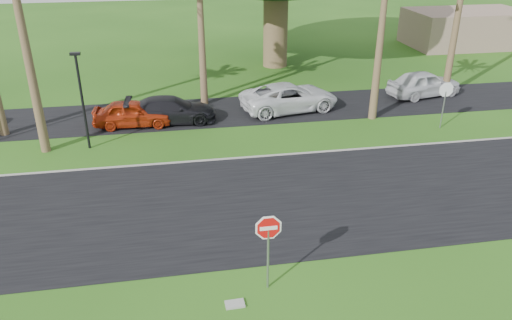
{
  "coord_description": "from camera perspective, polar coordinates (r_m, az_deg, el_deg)",
  "views": [
    {
      "loc": [
        -1.89,
        -14.57,
        9.83
      ],
      "look_at": [
        1.03,
        2.04,
        1.8
      ],
      "focal_mm": 35.0,
      "sensor_mm": 36.0,
      "label": 1
    }
  ],
  "objects": [
    {
      "name": "car_minivan",
      "position": [
        28.87,
        3.86,
        7.14
      ],
      "size": [
        6.01,
        3.58,
        1.56
      ],
      "primitive_type": "imported",
      "rotation": [
        0.0,
        0.0,
        1.76
      ],
      "color": "silver",
      "rests_on": "ground"
    },
    {
      "name": "stop_sign_near",
      "position": [
        14.3,
        1.41,
        -8.84
      ],
      "size": [
        1.05,
        0.07,
        2.62
      ],
      "color": "gray",
      "rests_on": "ground"
    },
    {
      "name": "car_red",
      "position": [
        27.33,
        -13.89,
        5.19
      ],
      "size": [
        4.18,
        1.82,
        1.4
      ],
      "primitive_type": "imported",
      "rotation": [
        0.0,
        0.0,
        1.53
      ],
      "color": "#A6280D",
      "rests_on": "ground"
    },
    {
      "name": "parking_strip",
      "position": [
        28.85,
        -5.65,
        5.44
      ],
      "size": [
        120.0,
        5.0,
        0.02
      ],
      "primitive_type": "cube",
      "color": "black",
      "rests_on": "ground"
    },
    {
      "name": "building_far",
      "position": [
        48.84,
        22.92,
        13.72
      ],
      "size": [
        10.0,
        6.0,
        3.0
      ],
      "primitive_type": "cube",
      "color": "gray",
      "rests_on": "ground"
    },
    {
      "name": "car_pickup",
      "position": [
        33.01,
        18.65,
        8.26
      ],
      "size": [
        5.01,
        2.87,
        1.61
      ],
      "primitive_type": "imported",
      "rotation": [
        0.0,
        0.0,
        1.79
      ],
      "color": "silver",
      "rests_on": "ground"
    },
    {
      "name": "curb",
      "position": [
        22.9,
        -4.28,
        0.06
      ],
      "size": [
        120.0,
        0.12,
        0.06
      ],
      "primitive_type": "cube",
      "color": "gray",
      "rests_on": "ground"
    },
    {
      "name": "road",
      "position": [
        19.35,
        -3.0,
        -5.07
      ],
      "size": [
        120.0,
        8.0,
        0.02
      ],
      "primitive_type": "cube",
      "color": "black",
      "rests_on": "ground"
    },
    {
      "name": "utility_slab",
      "position": [
        14.77,
        -2.43,
        -16.13
      ],
      "size": [
        0.56,
        0.37,
        0.06
      ],
      "primitive_type": "cube",
      "rotation": [
        0.0,
        0.0,
        0.03
      ],
      "color": "gray",
      "rests_on": "ground"
    },
    {
      "name": "ground",
      "position": [
        17.67,
        -2.17,
        -8.34
      ],
      "size": [
        120.0,
        120.0,
        0.0
      ],
      "primitive_type": "plane",
      "color": "#234F13",
      "rests_on": "ground"
    },
    {
      "name": "streetlight_right",
      "position": [
        24.51,
        -19.31,
        6.99
      ],
      "size": [
        0.45,
        0.25,
        4.64
      ],
      "color": "black",
      "rests_on": "ground"
    },
    {
      "name": "car_dark",
      "position": [
        27.42,
        -9.67,
        5.64
      ],
      "size": [
        4.89,
        2.16,
        1.4
      ],
      "primitive_type": "imported",
      "rotation": [
        0.0,
        0.0,
        1.53
      ],
      "color": "black",
      "rests_on": "ground"
    },
    {
      "name": "stop_sign_far",
      "position": [
        27.69,
        20.82,
        6.88
      ],
      "size": [
        1.05,
        0.07,
        2.62
      ],
      "rotation": [
        0.0,
        0.0,
        3.14
      ],
      "color": "gray",
      "rests_on": "ground"
    }
  ]
}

